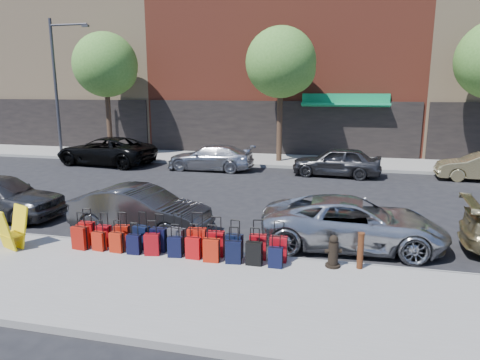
% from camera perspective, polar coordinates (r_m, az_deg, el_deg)
% --- Properties ---
extents(ground, '(120.00, 120.00, 0.00)m').
position_cam_1_polar(ground, '(15.33, -1.78, -3.62)').
color(ground, black).
rests_on(ground, ground).
extents(sidewalk_near, '(60.00, 4.00, 0.15)m').
position_cam_1_polar(sidewalk_near, '(9.56, -12.25, -13.47)').
color(sidewalk_near, gray).
rests_on(sidewalk_near, ground).
extents(sidewalk_far, '(60.00, 4.00, 0.15)m').
position_cam_1_polar(sidewalk_far, '(24.88, 4.22, 2.67)').
color(sidewalk_far, gray).
rests_on(sidewalk_far, ground).
extents(curb_near, '(60.00, 0.08, 0.15)m').
position_cam_1_polar(curb_near, '(11.26, -7.80, -9.27)').
color(curb_near, gray).
rests_on(curb_near, ground).
extents(curb_far, '(60.00, 0.08, 0.15)m').
position_cam_1_polar(curb_far, '(22.91, 3.41, 1.86)').
color(curb_far, gray).
rests_on(curb_far, ground).
extents(building_left, '(15.00, 12.12, 16.00)m').
position_cam_1_polar(building_left, '(38.04, -19.13, 17.29)').
color(building_left, tan).
rests_on(building_left, ground).
extents(building_center, '(17.00, 12.85, 20.00)m').
position_cam_1_polar(building_center, '(32.97, 6.91, 22.25)').
color(building_center, maroon).
rests_on(building_center, ground).
extents(tree_left, '(3.80, 3.80, 7.27)m').
position_cam_1_polar(tree_left, '(27.44, -17.23, 14.24)').
color(tree_left, black).
rests_on(tree_left, sidewalk_far).
extents(tree_center, '(3.80, 3.80, 7.27)m').
position_cam_1_polar(tree_center, '(23.98, 5.80, 15.08)').
color(tree_center, black).
rests_on(tree_center, sidewalk_far).
extents(streetlight, '(2.59, 0.18, 8.00)m').
position_cam_1_polar(streetlight, '(28.43, -23.10, 12.22)').
color(streetlight, '#333338').
rests_on(streetlight, sidewalk_far).
extents(suitcase_front_0, '(0.41, 0.24, 0.95)m').
position_cam_1_polar(suitcase_front_0, '(11.98, -19.74, -6.66)').
color(suitcase_front_0, '#AD0B0C').
rests_on(suitcase_front_0, sidewalk_near).
extents(suitcase_front_1, '(0.37, 0.22, 0.87)m').
position_cam_1_polar(suitcase_front_1, '(11.72, -17.69, -7.06)').
color(suitcase_front_1, '#980910').
rests_on(suitcase_front_1, sidewalk_near).
extents(suitcase_front_2, '(0.40, 0.25, 0.91)m').
position_cam_1_polar(suitcase_front_2, '(11.51, -15.43, -7.21)').
color(suitcase_front_2, maroon).
rests_on(suitcase_front_2, sidewalk_near).
extents(suitcase_front_3, '(0.43, 0.29, 0.95)m').
position_cam_1_polar(suitcase_front_3, '(11.26, -12.97, -7.44)').
color(suitcase_front_3, black).
rests_on(suitcase_front_3, sidewalk_near).
extents(suitcase_front_4, '(0.41, 0.24, 0.95)m').
position_cam_1_polar(suitcase_front_4, '(11.00, -10.76, -7.81)').
color(suitcase_front_4, black).
rests_on(suitcase_front_4, sidewalk_near).
extents(suitcase_front_5, '(0.45, 0.30, 0.99)m').
position_cam_1_polar(suitcase_front_5, '(10.85, -8.43, -7.94)').
color(suitcase_front_5, '#333337').
rests_on(suitcase_front_5, sidewalk_near).
extents(suitcase_front_6, '(0.47, 0.29, 1.07)m').
position_cam_1_polar(suitcase_front_6, '(10.62, -5.76, -8.18)').
color(suitcase_front_6, '#AD160B').
rests_on(suitcase_front_6, sidewalk_near).
extents(suitcase_front_7, '(0.42, 0.25, 0.98)m').
position_cam_1_polar(suitcase_front_7, '(10.54, -3.24, -8.47)').
color(suitcase_front_7, '#9B0A10').
rests_on(suitcase_front_7, sidewalk_near).
extents(suitcase_front_8, '(0.42, 0.26, 0.95)m').
position_cam_1_polar(suitcase_front_8, '(10.39, -0.76, -8.82)').
color(suitcase_front_8, black).
rests_on(suitcase_front_8, sidewalk_near).
extents(suitcase_front_9, '(0.43, 0.27, 0.97)m').
position_cam_1_polar(suitcase_front_9, '(10.34, 2.39, -8.89)').
color(suitcase_front_9, '#990911').
rests_on(suitcase_front_9, sidewalk_near).
extents(suitcase_front_10, '(0.41, 0.24, 0.98)m').
position_cam_1_polar(suitcase_front_10, '(10.23, 5.13, -9.15)').
color(suitcase_front_10, maroon).
rests_on(suitcase_front_10, sidewalk_near).
extents(suitcase_back_0, '(0.43, 0.28, 0.95)m').
position_cam_1_polar(suitcase_back_0, '(11.69, -20.51, -7.21)').
color(suitcase_back_0, maroon).
rests_on(suitcase_back_0, sidewalk_near).
extents(suitcase_back_1, '(0.34, 0.22, 0.78)m').
position_cam_1_polar(suitcase_back_1, '(11.45, -18.28, -7.73)').
color(suitcase_back_1, '#A91A0A').
rests_on(suitcase_back_1, sidewalk_near).
extents(suitcase_back_2, '(0.36, 0.23, 0.82)m').
position_cam_1_polar(suitcase_back_2, '(11.20, -16.09, -7.97)').
color(suitcase_back_2, '#A31D0A').
rests_on(suitcase_back_2, sidewalk_near).
extents(suitcase_back_3, '(0.34, 0.20, 0.79)m').
position_cam_1_polar(suitcase_back_3, '(10.97, -13.95, -8.32)').
color(suitcase_back_3, black).
rests_on(suitcase_back_3, sidewalk_near).
extents(suitcase_back_4, '(0.39, 0.27, 0.86)m').
position_cam_1_polar(suitcase_back_4, '(10.80, -11.63, -8.40)').
color(suitcase_back_4, maroon).
rests_on(suitcase_back_4, sidewalk_near).
extents(suitcase_back_5, '(0.36, 0.24, 0.81)m').
position_cam_1_polar(suitcase_back_5, '(10.60, -8.67, -8.79)').
color(suitcase_back_5, black).
rests_on(suitcase_back_5, sidewalk_near).
extents(suitcase_back_6, '(0.37, 0.22, 0.85)m').
position_cam_1_polar(suitcase_back_6, '(10.44, -6.21, -8.97)').
color(suitcase_back_6, '#A90A0D').
rests_on(suitcase_back_6, sidewalk_near).
extents(suitcase_back_7, '(0.38, 0.24, 0.89)m').
position_cam_1_polar(suitcase_back_7, '(10.22, -3.82, -9.32)').
color(suitcase_back_7, '#AF1E0B').
rests_on(suitcase_back_7, sidewalk_near).
extents(suitcase_back_8, '(0.39, 0.25, 0.87)m').
position_cam_1_polar(suitcase_back_8, '(10.12, -0.88, -9.56)').
color(suitcase_back_8, black).
rests_on(suitcase_back_8, sidewalk_near).
extents(suitcase_back_9, '(0.38, 0.23, 0.88)m').
position_cam_1_polar(suitcase_back_9, '(10.03, 1.89, -9.74)').
color(suitcase_back_9, black).
rests_on(suitcase_back_9, sidewalk_near).
extents(suitcase_back_10, '(0.32, 0.19, 0.77)m').
position_cam_1_polar(suitcase_back_10, '(9.93, 4.76, -10.24)').
color(suitcase_back_10, black).
rests_on(suitcase_back_10, sidewalk_near).
extents(fire_hydrant, '(0.39, 0.34, 0.76)m').
position_cam_1_polar(fire_hydrant, '(10.12, 12.32, -9.38)').
color(fire_hydrant, black).
rests_on(fire_hydrant, sidewalk_near).
extents(bollard, '(0.16, 0.16, 0.85)m').
position_cam_1_polar(bollard, '(10.14, 15.77, -8.99)').
color(bollard, '#38190C').
rests_on(bollard, sidewalk_near).
extents(display_rack, '(0.80, 0.83, 1.07)m').
position_cam_1_polar(display_rack, '(12.34, -28.18, -5.73)').
color(display_rack, yellow).
rests_on(display_rack, sidewalk_near).
extents(car_near_1, '(4.24, 1.80, 1.36)m').
position_cam_1_polar(car_near_1, '(12.81, -13.12, -3.96)').
color(car_near_1, '#2F2F31').
rests_on(car_near_1, ground).
extents(car_near_2, '(4.88, 2.40, 1.33)m').
position_cam_1_polar(car_near_2, '(11.79, 14.82, -5.54)').
color(car_near_2, '#B6B8BD').
rests_on(car_near_2, ground).
extents(car_far_0, '(5.78, 3.18, 1.53)m').
position_cam_1_polar(car_far_0, '(24.81, -17.47, 3.73)').
color(car_far_0, black).
rests_on(car_far_0, ground).
extents(car_far_1, '(4.49, 1.84, 1.30)m').
position_cam_1_polar(car_far_1, '(22.16, -3.96, 3.01)').
color(car_far_1, '#B8B9BF').
rests_on(car_far_1, ground).
extents(car_far_2, '(4.29, 1.99, 1.42)m').
position_cam_1_polar(car_far_2, '(21.05, 12.74, 2.42)').
color(car_far_2, '#323234').
rests_on(car_far_2, ground).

